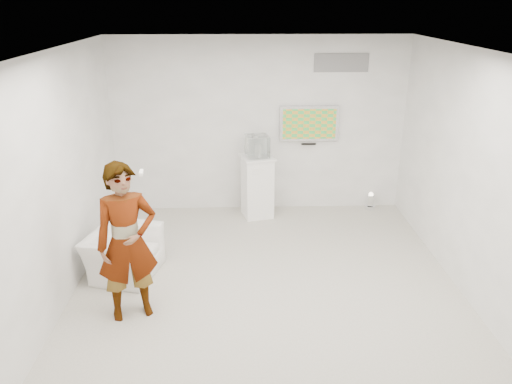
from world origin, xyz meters
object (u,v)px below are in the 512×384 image
tv (309,123)px  floor_uplight (370,201)px  person (127,243)px  pedestal (257,186)px  armchair (123,253)px

tv → floor_uplight: 1.81m
person → pedestal: bearing=40.5°
armchair → pedestal: bearing=-30.2°
floor_uplight → pedestal: bearing=-174.1°
tv → armchair: (-2.78, -2.22, -1.24)m
person → armchair: 1.18m
person → armchair: person is taller
person → armchair: bearing=87.3°
person → tv: bearing=31.6°
tv → person: bearing=-128.0°
floor_uplight → armchair: bearing=-151.6°
person → pedestal: (1.58, 2.86, -0.41)m
tv → person: person is taller
armchair → floor_uplight: 4.46m
tv → pedestal: (-0.89, -0.31, -1.01)m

